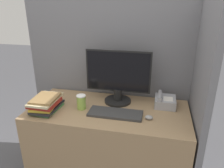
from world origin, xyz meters
name	(u,v)px	position (x,y,z in m)	size (l,w,h in m)	color
cubicle_panel_rear	(117,85)	(0.00, 0.67, 0.86)	(1.74, 0.04, 1.72)	slate
cubicle_panel_right	(197,107)	(0.71, 0.35, 0.86)	(0.04, 0.69, 1.72)	slate
desk	(109,147)	(0.00, 0.32, 0.39)	(1.34, 0.63, 0.78)	#937551
monitor	(118,79)	(0.05, 0.48, 1.00)	(0.57, 0.24, 0.47)	black
keyboard	(115,113)	(0.08, 0.24, 0.79)	(0.43, 0.17, 0.02)	#333333
mouse	(149,117)	(0.35, 0.22, 0.80)	(0.06, 0.04, 0.03)	gray
coffee_cup	(81,102)	(-0.22, 0.28, 0.84)	(0.08, 0.08, 0.12)	#8CB247
book_stack	(46,103)	(-0.51, 0.19, 0.84)	(0.22, 0.30, 0.12)	#38723F
desk_telephone	(165,101)	(0.46, 0.48, 0.82)	(0.18, 0.19, 0.11)	#99999E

